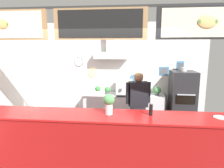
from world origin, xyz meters
name	(u,v)px	position (x,y,z in m)	size (l,w,h in m)	color
ground_plane	(104,158)	(0.00, 0.00, 0.00)	(6.35, 6.35, 0.00)	#3F3A38
back_wall_assembly	(114,70)	(0.00, 2.04, 1.56)	(5.29, 2.66, 2.91)	#9E9E99
service_counter	(100,145)	(0.00, -0.50, 0.55)	(4.56, 0.68, 1.09)	maroon
back_prep_counter	(123,110)	(0.30, 1.82, 0.45)	(2.24, 0.63, 0.90)	silver
pizza_oven	(182,101)	(1.87, 1.66, 0.80)	(0.62, 0.73, 1.70)	#232326
shop_worker	(138,106)	(0.68, 0.73, 0.90)	(0.55, 0.31, 1.65)	#232328
espresso_machine	(124,87)	(0.32, 1.79, 1.11)	(0.44, 0.52, 0.42)	silver
potted_sage	(138,90)	(0.71, 1.84, 1.05)	(0.20, 0.20, 0.24)	#4C4C51
potted_basil	(98,89)	(-0.43, 1.81, 1.04)	(0.17, 0.17, 0.22)	beige
potted_rosemary	(157,90)	(1.22, 1.80, 1.04)	(0.21, 0.21, 0.24)	#4C4C51
potted_oregano	(107,90)	(-0.15, 1.78, 1.02)	(0.17, 0.17, 0.21)	#4C4C51
condiment_plate	(220,117)	(1.95, -0.45, 1.10)	(0.19, 0.19, 0.01)	white
pepper_grinder	(151,109)	(0.85, -0.44, 1.20)	(0.06, 0.06, 0.23)	black
basil_vase	(109,103)	(0.16, -0.46, 1.29)	(0.19, 0.19, 0.35)	silver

